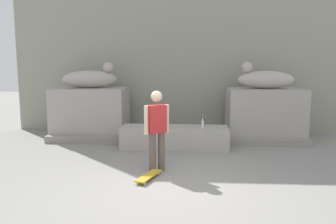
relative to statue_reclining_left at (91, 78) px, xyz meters
name	(u,v)px	position (x,y,z in m)	size (l,w,h in m)	color
ground_plane	(168,190)	(2.54, -4.23, -1.77)	(40.00, 40.00, 0.00)	gray
facade_wall	(178,25)	(2.54, 1.29, 1.66)	(10.60, 0.60, 6.87)	gray
pedestal_left	(91,113)	(-0.04, -0.01, -1.03)	(2.14, 1.35, 1.49)	#A39E93
pedestal_right	(264,114)	(5.12, -0.01, -1.03)	(2.14, 1.35, 1.49)	#A39E93
statue_reclining_left	(91,78)	(0.00, 0.00, 0.00)	(1.69, 0.94, 0.78)	#B6A9A1
statue_reclining_right	(265,79)	(5.09, -0.01, 0.00)	(1.62, 0.62, 0.78)	#B6A9A1
ledge_block	(175,137)	(2.54, -1.24, -1.48)	(2.79, 0.79, 0.57)	#A39E93
skater	(157,127)	(2.26, -3.17, -0.85)	(0.49, 0.35, 1.67)	brown
skateboard	(149,176)	(2.14, -3.67, -1.71)	(0.47, 0.82, 0.08)	gold
bottle_brown	(203,122)	(3.28, -1.15, -1.08)	(0.08, 0.08, 0.29)	#593314
bottle_red	(150,122)	(1.89, -1.25, -1.07)	(0.08, 0.08, 0.31)	red
bottle_clear	(203,124)	(3.27, -1.38, -1.09)	(0.07, 0.07, 0.27)	silver
bottle_orange	(161,124)	(2.22, -1.56, -1.07)	(0.08, 0.08, 0.31)	orange
stair_step	(175,140)	(2.54, -0.70, -1.67)	(7.30, 0.50, 0.19)	gray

